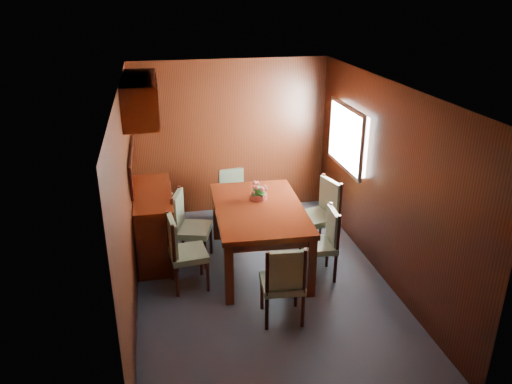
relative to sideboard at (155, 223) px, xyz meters
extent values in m
plane|color=#313843|center=(1.25, -1.00, -0.45)|extent=(4.50, 4.50, 0.00)
cube|color=black|center=(-0.25, -1.00, 0.75)|extent=(0.02, 4.50, 2.40)
cube|color=black|center=(2.75, -1.00, 0.75)|extent=(0.02, 4.50, 2.40)
cube|color=black|center=(1.25, 1.25, 0.75)|extent=(3.00, 0.02, 2.40)
cube|color=black|center=(1.25, -3.25, 0.75)|extent=(3.00, 0.02, 2.40)
cube|color=black|center=(1.25, -1.00, 1.95)|extent=(3.00, 4.50, 0.02)
cube|color=white|center=(2.73, 0.10, 1.00)|extent=(0.14, 1.10, 0.80)
cube|color=#B2B2B7|center=(2.66, 0.10, 1.00)|extent=(0.04, 1.20, 0.90)
cube|color=black|center=(-0.22, 0.00, 0.83)|extent=(0.03, 1.36, 0.41)
cube|color=silver|center=(-0.20, 0.00, 0.83)|extent=(0.01, 1.30, 0.35)
cube|color=#341006|center=(-0.05, 0.00, 1.68)|extent=(0.40, 1.40, 0.50)
cube|color=#341006|center=(0.00, 0.00, 0.00)|extent=(0.48, 1.40, 0.90)
cube|color=#341006|center=(0.79, -1.36, -0.07)|extent=(0.10, 0.10, 0.76)
cube|color=#341006|center=(1.74, -1.40, -0.07)|extent=(0.10, 0.10, 0.76)
cube|color=#341006|center=(0.86, 0.25, -0.07)|extent=(0.10, 0.10, 0.76)
cube|color=#341006|center=(1.81, 0.21, -0.07)|extent=(0.10, 0.10, 0.76)
cube|color=black|center=(1.30, -0.57, 0.25)|extent=(1.03, 1.66, 0.11)
cube|color=#341006|center=(1.30, -0.57, 0.34)|extent=(1.17, 1.80, 0.07)
cylinder|color=black|center=(0.17, -0.72, -0.26)|extent=(0.04, 0.04, 0.38)
cylinder|color=black|center=(0.21, -1.11, -0.26)|extent=(0.04, 0.04, 0.38)
cylinder|color=black|center=(0.54, -0.69, -0.26)|extent=(0.04, 0.04, 0.38)
cylinder|color=black|center=(0.58, -1.07, -0.26)|extent=(0.04, 0.04, 0.38)
cube|color=slate|center=(0.37, -0.90, -0.02)|extent=(0.47, 0.49, 0.08)
cylinder|color=black|center=(0.16, -0.73, 0.23)|extent=(0.04, 0.04, 0.50)
cylinder|color=black|center=(0.20, -1.11, 0.23)|extent=(0.04, 0.04, 0.50)
cube|color=slate|center=(0.20, -0.92, 0.25)|extent=(0.10, 0.41, 0.42)
cylinder|color=black|center=(0.35, -0.06, -0.25)|extent=(0.04, 0.04, 0.39)
cylinder|color=black|center=(0.24, -0.45, -0.25)|extent=(0.04, 0.04, 0.39)
cylinder|color=black|center=(0.72, -0.17, -0.25)|extent=(0.04, 0.04, 0.39)
cylinder|color=black|center=(0.61, -0.56, -0.25)|extent=(0.04, 0.04, 0.39)
cube|color=slate|center=(0.48, -0.31, 0.00)|extent=(0.56, 0.57, 0.08)
cylinder|color=black|center=(0.34, -0.06, 0.27)|extent=(0.04, 0.04, 0.52)
cylinder|color=black|center=(0.23, -0.45, 0.27)|extent=(0.04, 0.04, 0.52)
cube|color=slate|center=(0.31, -0.26, 0.29)|extent=(0.18, 0.42, 0.44)
cylinder|color=black|center=(2.12, -1.19, -0.27)|extent=(0.04, 0.04, 0.36)
cylinder|color=black|center=(2.15, -0.82, -0.27)|extent=(0.04, 0.04, 0.36)
cylinder|color=black|center=(1.77, -1.16, -0.27)|extent=(0.04, 0.04, 0.36)
cylinder|color=black|center=(1.80, -0.79, -0.27)|extent=(0.04, 0.04, 0.36)
cube|color=slate|center=(1.96, -0.99, -0.03)|extent=(0.44, 0.46, 0.07)
cylinder|color=black|center=(2.13, -1.19, 0.21)|extent=(0.04, 0.04, 0.49)
cylinder|color=black|center=(2.16, -0.82, 0.21)|extent=(0.04, 0.04, 0.49)
cube|color=slate|center=(2.13, -1.00, 0.23)|extent=(0.08, 0.40, 0.41)
cylinder|color=black|center=(2.42, -0.44, -0.25)|extent=(0.04, 0.04, 0.40)
cylinder|color=black|center=(2.32, -0.04, -0.25)|extent=(0.04, 0.04, 0.40)
cylinder|color=black|center=(2.05, -0.54, -0.25)|extent=(0.04, 0.04, 0.40)
cylinder|color=black|center=(1.94, -0.14, -0.25)|extent=(0.04, 0.04, 0.40)
cube|color=slate|center=(2.18, -0.29, 0.01)|extent=(0.56, 0.57, 0.08)
cylinder|color=black|center=(2.43, -0.43, 0.28)|extent=(0.04, 0.04, 0.53)
cylinder|color=black|center=(2.32, -0.04, 0.28)|extent=(0.04, 0.04, 0.53)
cube|color=slate|center=(2.36, -0.24, 0.30)|extent=(0.17, 0.43, 0.45)
cylinder|color=black|center=(1.10, -1.91, -0.26)|extent=(0.04, 0.04, 0.38)
cylinder|color=black|center=(1.49, -1.94, -0.26)|extent=(0.04, 0.04, 0.38)
cylinder|color=black|center=(1.13, -1.54, -0.26)|extent=(0.04, 0.04, 0.38)
cylinder|color=black|center=(1.52, -1.57, -0.26)|extent=(0.04, 0.04, 0.38)
cube|color=slate|center=(1.31, -1.74, -0.02)|extent=(0.48, 0.46, 0.08)
cylinder|color=black|center=(1.10, -1.92, 0.24)|extent=(0.04, 0.04, 0.50)
cylinder|color=black|center=(1.49, -1.95, 0.24)|extent=(0.04, 0.04, 0.50)
cube|color=slate|center=(1.30, -1.92, 0.25)|extent=(0.41, 0.09, 0.42)
cylinder|color=black|center=(1.34, 0.83, -0.28)|extent=(0.04, 0.04, 0.35)
cylinder|color=black|center=(0.98, 0.78, -0.28)|extent=(0.04, 0.04, 0.35)
cylinder|color=black|center=(1.39, 0.49, -0.28)|extent=(0.04, 0.04, 0.35)
cylinder|color=black|center=(1.03, 0.44, -0.28)|extent=(0.04, 0.04, 0.35)
cube|color=slate|center=(1.19, 0.64, -0.05)|extent=(0.46, 0.45, 0.07)
cylinder|color=black|center=(1.34, 0.84, 0.19)|extent=(0.04, 0.04, 0.47)
cylinder|color=black|center=(0.98, 0.79, 0.19)|extent=(0.04, 0.04, 0.47)
cube|color=slate|center=(1.16, 0.80, 0.20)|extent=(0.38, 0.11, 0.39)
cylinder|color=#CA4C3D|center=(1.35, -0.32, 0.41)|extent=(0.22, 0.22, 0.07)
sphere|color=#1F521B|center=(1.35, -0.32, 0.46)|extent=(0.17, 0.17, 0.17)
camera|label=1|loc=(0.11, -6.15, 2.93)|focal=35.00mm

